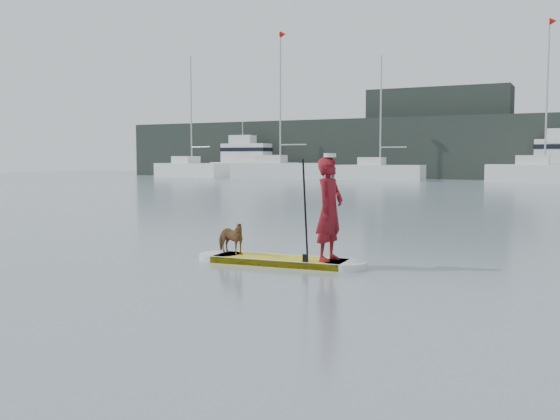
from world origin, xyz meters
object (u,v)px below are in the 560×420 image
at_px(sailboat_c, 379,171).
at_px(sailboat_b, 280,169).
at_px(sailboat_a, 191,169).
at_px(paddleboard, 280,261).
at_px(sailboat_d, 543,171).
at_px(motor_yacht_b, 251,162).
at_px(dog, 230,238).
at_px(paddler, 330,209).

bearing_deg(sailboat_c, sailboat_b, 179.04).
height_order(sailboat_a, sailboat_b, sailboat_b).
height_order(paddleboard, sailboat_a, sailboat_a).
distance_m(paddleboard, sailboat_d, 44.66).
height_order(sailboat_a, sailboat_c, sailboat_a).
bearing_deg(sailboat_c, motor_yacht_b, 168.46).
distance_m(dog, sailboat_a, 54.68).
distance_m(sailboat_b, sailboat_d, 23.67).
height_order(paddleboard, dog, dog).
relative_size(sailboat_d, motor_yacht_b, 1.46).
distance_m(dog, sailboat_d, 44.78).
bearing_deg(sailboat_d, dog, -92.20).
relative_size(paddler, sailboat_a, 0.15).
bearing_deg(sailboat_b, paddleboard, -68.74).
xyz_separation_m(sailboat_a, motor_yacht_b, (5.95, 2.18, 0.75)).
xyz_separation_m(paddleboard, paddler, (0.95, 0.06, 0.98)).
bearing_deg(motor_yacht_b, sailboat_b, -33.69).
xyz_separation_m(dog, sailboat_b, (-20.59, 44.30, 0.55)).
bearing_deg(dog, sailboat_d, 10.46).
distance_m(sailboat_b, motor_yacht_b, 5.49).
bearing_deg(paddleboard, sailboat_a, 122.21).
height_order(sailboat_a, motor_yacht_b, sailboat_a).
height_order(dog, motor_yacht_b, motor_yacht_b).
bearing_deg(sailboat_d, motor_yacht_b, 176.93).
bearing_deg(sailboat_b, sailboat_d, -3.89).
distance_m(paddleboard, paddler, 1.37).
bearing_deg(motor_yacht_b, paddleboard, -64.04).
relative_size(paddleboard, dog, 4.47).
distance_m(paddler, sailboat_c, 45.91).
relative_size(paddler, motor_yacht_b, 0.21).
relative_size(dog, sailboat_a, 0.06).
height_order(paddleboard, sailboat_b, sailboat_b).
bearing_deg(paddleboard, sailboat_b, 112.50).
height_order(sailboat_c, sailboat_d, sailboat_d).
xyz_separation_m(paddleboard, motor_yacht_b, (-26.32, 46.99, 1.57)).
bearing_deg(paddler, dog, 100.05).
height_order(dog, sailboat_d, sailboat_d).
xyz_separation_m(paddler, sailboat_a, (-33.23, 44.75, -0.16)).
bearing_deg(sailboat_c, paddler, -74.99).
distance_m(sailboat_c, motor_yacht_b, 15.01).
bearing_deg(paddleboard, sailboat_d, 83.83).
relative_size(sailboat_a, sailboat_d, 0.96).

